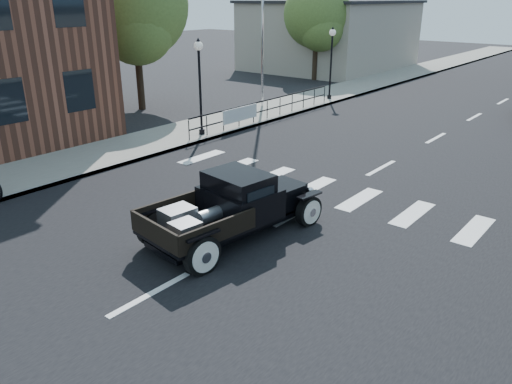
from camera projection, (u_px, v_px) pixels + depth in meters
The scene contains 12 objects.
ground at pixel (249, 241), 11.95m from camera, with size 120.00×120.00×0.00m, color black.
road at pixel (460, 125), 22.74m from camera, with size 14.00×80.00×0.02m, color black.
road_markings at pixel (416, 149), 19.15m from camera, with size 12.00×60.00×0.06m, color silver, non-canonical shape.
sidewalk_left at pixel (306, 101), 27.74m from camera, with size 3.00×80.00×0.15m, color gray.
low_building_left at pixel (330, 36), 40.04m from camera, with size 10.00×12.00×5.00m, color #A29788.
railing at pixel (267, 108), 23.22m from camera, with size 0.08×10.00×1.00m, color black, non-canonical shape.
banner at pixel (240, 120), 21.81m from camera, with size 0.04×2.20×0.60m, color silver, non-canonical shape.
lamp_post_b at pixel (200, 88), 20.00m from camera, with size 0.36×0.36×3.83m, color black, non-canonical shape.
lamp_post_c at pixel (331, 63), 27.20m from camera, with size 0.36×0.36×3.83m, color black, non-canonical shape.
big_tree_near at pixel (136, 31), 24.55m from camera, with size 5.29×5.29×7.76m, color #49622A, non-canonical shape.
big_tree_far at pixel (316, 30), 33.95m from camera, with size 4.51×4.51×6.63m, color #49622A, non-canonical shape.
hotrod_pickup at pixel (232, 206), 11.90m from camera, with size 2.19×4.69×1.62m, color black, non-canonical shape.
Camera 1 is at (6.92, -8.16, 5.47)m, focal length 35.00 mm.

